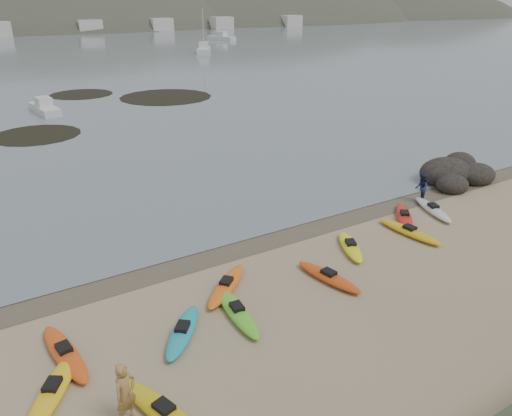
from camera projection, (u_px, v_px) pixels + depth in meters
ground at (256, 238)px, 23.25m from camera, size 600.00×600.00×0.00m
wet_sand at (259, 240)px, 23.01m from camera, size 60.00×60.00×0.00m
kayaks at (286, 283)px, 19.21m from camera, size 21.69×9.25×0.34m
person_west at (126, 393)px, 12.88m from camera, size 0.78×0.67×1.81m
person_east at (421, 188)px, 27.01m from camera, size 0.99×0.97×1.61m
rock_cluster at (455, 177)px, 30.41m from camera, size 5.23×3.84×1.74m
kelp_mats at (119, 103)px, 52.35m from camera, size 23.88×23.68×0.04m
moored_boats at (5, 56)px, 89.10m from camera, size 103.24×75.75×1.41m
far_hills at (85, 68)px, 200.30m from camera, size 550.00×135.00×80.00m
far_town at (0, 29)px, 138.80m from camera, size 199.00×5.00×4.00m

